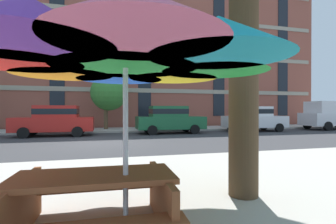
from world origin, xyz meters
name	(u,v)px	position (x,y,z in m)	size (l,w,h in m)	color
ground_plane	(101,143)	(0.00, 0.00, 0.00)	(120.00, 120.00, 0.00)	#38383A
sidewalk_far	(102,130)	(0.00, 6.80, 0.06)	(56.00, 3.60, 0.12)	#B2ADA3
apartment_building	(103,49)	(0.00, 14.99, 8.00)	(41.40, 12.08, 16.00)	#934C3D
sedan_red	(55,120)	(-2.62, 3.70, 0.95)	(4.40, 1.98, 1.78)	#B21E19
sedan_green	(170,119)	(4.28, 3.70, 0.95)	(4.40, 1.98, 1.78)	#195933
sedan_white	(254,118)	(10.51, 3.70, 0.95)	(4.40, 1.98, 1.78)	silver
pickup_white	(331,116)	(17.39, 3.70, 1.03)	(5.10, 2.12, 2.20)	silver
street_tree_middle	(109,92)	(0.46, 6.92, 2.84)	(2.67, 2.67, 4.16)	brown
patio_umbrella	(125,51)	(0.44, -9.00, 2.17)	(3.49, 3.49, 2.44)	silver
picnic_table	(95,199)	(0.10, -8.89, 0.49)	(1.84, 1.57, 0.77)	brown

